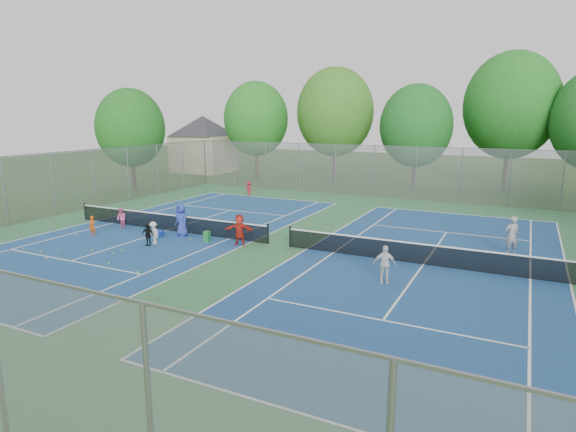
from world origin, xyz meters
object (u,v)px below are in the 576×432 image
object	(u,v)px
ball_hopper	(207,237)
instructor	(512,235)
net_left	(167,223)
ball_crate	(159,234)
net_right	(424,255)

from	to	relation	value
ball_hopper	instructor	bearing A→B (deg)	17.95
ball_hopper	instructor	world-z (taller)	instructor
ball_hopper	net_left	bearing A→B (deg)	163.41
ball_crate	ball_hopper	size ratio (longest dim) A/B	0.66
net_right	ball_hopper	distance (m)	10.64
ball_crate	instructor	world-z (taller)	instructor
net_left	instructor	world-z (taller)	instructor
ball_hopper	net_right	bearing A→B (deg)	5.49
net_left	ball_crate	bearing A→B (deg)	-67.36
net_left	net_right	world-z (taller)	same
ball_hopper	instructor	distance (m)	14.56
ball_hopper	instructor	xyz separation A→B (m)	(13.84, 4.48, 0.62)
net_left	ball_hopper	size ratio (longest dim) A/B	23.28
ball_hopper	ball_crate	bearing A→B (deg)	-175.69
ball_crate	ball_hopper	world-z (taller)	ball_hopper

